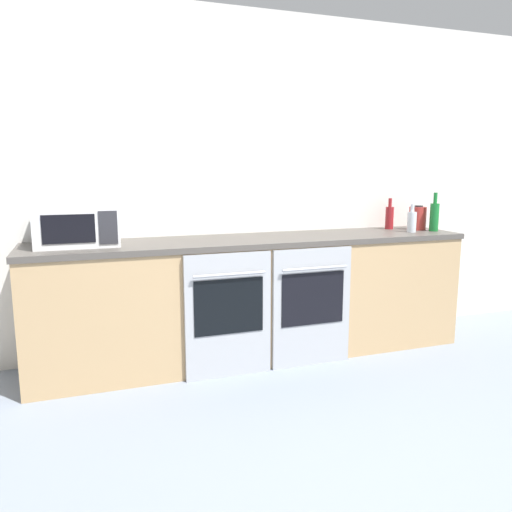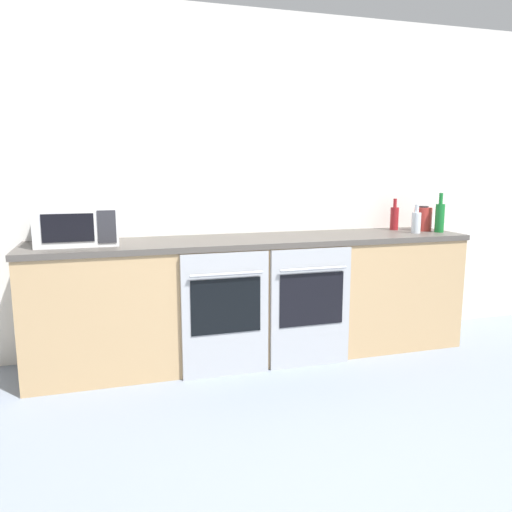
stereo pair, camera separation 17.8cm
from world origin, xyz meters
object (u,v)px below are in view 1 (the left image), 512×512
Objects in this scene: bottle_clear at (412,221)px; bottle_green at (434,216)px; oven_right at (312,306)px; microwave at (77,225)px; bottle_red at (389,217)px; oven_left at (229,315)px; kettle at (418,218)px.

bottle_green is at bearing -0.73° from bottle_clear.
oven_right is 1.16m from bottle_clear.
bottle_green is 0.22m from bottle_clear.
bottle_green reaches higher than microwave.
oven_right is 1.71m from microwave.
oven_left is at bearing -163.03° from bottle_red.
bottle_clear is 0.20m from kettle.
oven_right is (0.62, 0.00, 0.00)m from oven_left.
kettle is (0.20, -0.12, -0.00)m from bottle_red.
oven_right is at bearing -166.68° from bottle_clear.
bottle_clear is at bearing -140.00° from kettle.
oven_right is 1.20m from bottle_red.
bottle_clear is 1.11× the size of kettle.
bottle_clear is (0.05, -0.24, -0.01)m from bottle_red.
bottle_green is 1.55× the size of kettle.
kettle is at bearing 116.86° from bottle_green.
microwave is 2.70m from kettle.
bottle_clear is at bearing 13.32° from oven_right.
bottle_green is (1.83, 0.23, 0.59)m from oven_left.
kettle is at bearing 40.00° from bottle_clear.
bottle_clear is at bearing -79.35° from bottle_red.
bottle_green is at bearing -43.31° from bottle_red.
kettle is at bearing -30.94° from bottle_red.
bottle_green is 0.36m from bottle_red.
bottle_clear reaches higher than oven_left.
bottle_red reaches higher than bottle_clear.
kettle is at bearing -0.19° from microwave.
bottle_red reaches higher than kettle.
microwave reaches higher than oven_left.
oven_left is at bearing 180.00° from oven_right.
microwave is (-0.93, 0.37, 0.60)m from oven_left.
bottle_red is at bearing 136.69° from bottle_green.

